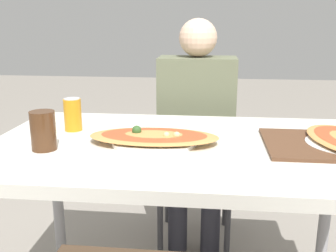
# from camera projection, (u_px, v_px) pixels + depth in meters

# --- Properties ---
(dining_table) EXTENTS (1.34, 0.81, 0.76)m
(dining_table) POSITION_uv_depth(u_px,v_px,m) (182.00, 163.00, 1.37)
(dining_table) COLOR silver
(dining_table) RESTS_ON ground_plane
(chair_far_seated) EXTENTS (0.40, 0.40, 0.88)m
(chair_far_seated) POSITION_uv_depth(u_px,v_px,m) (197.00, 149.00, 2.13)
(chair_far_seated) COLOR #3F2D1E
(chair_far_seated) RESTS_ON ground_plane
(person_seated) EXTENTS (0.38, 0.24, 1.18)m
(person_seated) POSITION_uv_depth(u_px,v_px,m) (196.00, 120.00, 1.97)
(person_seated) COLOR #2D2D38
(person_seated) RESTS_ON ground_plane
(pizza_main) EXTENTS (0.45, 0.29, 0.06)m
(pizza_main) POSITION_uv_depth(u_px,v_px,m) (154.00, 138.00, 1.35)
(pizza_main) COLOR white
(pizza_main) RESTS_ON dining_table
(soda_can) EXTENTS (0.07, 0.07, 0.12)m
(soda_can) POSITION_uv_depth(u_px,v_px,m) (73.00, 114.00, 1.50)
(soda_can) COLOR orange
(soda_can) RESTS_ON dining_table
(drink_glass) EXTENTS (0.08, 0.08, 0.13)m
(drink_glass) POSITION_uv_depth(u_px,v_px,m) (43.00, 131.00, 1.27)
(drink_glass) COLOR #4C2D19
(drink_glass) RESTS_ON dining_table
(serving_tray) EXTENTS (0.46, 0.34, 0.01)m
(serving_tray) POSITION_uv_depth(u_px,v_px,m) (334.00, 145.00, 1.31)
(serving_tray) COLOR brown
(serving_tray) RESTS_ON dining_table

